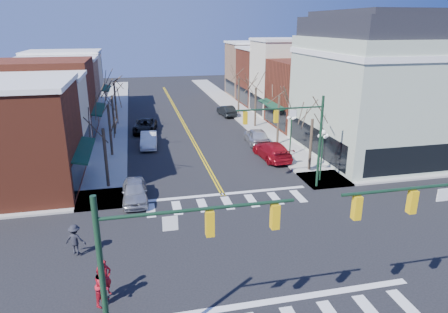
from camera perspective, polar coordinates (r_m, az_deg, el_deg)
ground at (r=23.33m, az=4.09°, el=-12.94°), size 160.00×160.00×0.00m
sidewalk_left at (r=40.93m, az=-16.08°, el=0.54°), size 3.50×70.00×0.15m
sidewalk_right at (r=43.41m, az=7.59°, el=2.12°), size 3.50×70.00×0.15m
bldg_left_brick_a at (r=33.22m, az=-29.00°, el=1.90°), size 10.00×8.50×8.00m
bldg_left_stucco_a at (r=40.55m, az=-26.14°, el=4.60°), size 10.00×7.00×7.50m
bldg_left_brick_b at (r=48.14m, az=-24.22°, el=7.38°), size 10.00×9.00×8.50m
bldg_left_tan at (r=56.20m, az=-22.66°, el=8.59°), size 10.00×7.50×7.80m
bldg_left_stucco_b at (r=63.75m, az=-21.60°, el=9.90°), size 10.00×8.00×8.20m
bldg_right_brick_a at (r=50.32m, az=12.82°, el=8.66°), size 10.00×8.50×8.00m
bldg_right_stucco at (r=57.19m, az=9.56°, el=10.99°), size 10.00×7.00×10.00m
bldg_right_brick_b at (r=64.24m, az=6.98°, el=11.22°), size 10.00×8.00×8.50m
bldg_right_tan at (r=71.74m, az=4.82°, el=12.23°), size 10.00×8.00×9.00m
victorian_corner at (r=40.73m, az=21.16°, el=9.47°), size 12.25×14.25×13.30m
traffic_mast_near_left at (r=13.79m, az=-9.26°, el=-14.35°), size 6.60×0.28×7.20m
traffic_mast_near_right at (r=17.97m, az=29.19°, el=-8.46°), size 6.60×0.28×7.20m
traffic_mast_far_right at (r=29.76m, az=10.46°, el=3.67°), size 6.60×0.28×7.20m
lamppost_corner at (r=32.29m, az=13.87°, el=1.37°), size 0.36×0.36×4.33m
lamppost_midblock at (r=37.98m, az=9.57°, el=4.19°), size 0.36×0.36×4.33m
tree_left_a at (r=31.66m, az=-16.53°, el=-0.31°), size 0.24×0.24×4.76m
tree_left_b at (r=39.29m, az=-15.95°, el=3.54°), size 0.24×0.24×5.04m
tree_left_c at (r=47.13m, az=-15.52°, el=5.67°), size 0.24×0.24×4.55m
tree_left_d at (r=54.94m, az=-15.24°, el=7.61°), size 0.24×0.24×4.90m
tree_right_a at (r=34.70m, az=12.28°, el=1.55°), size 0.24×0.24×4.62m
tree_right_b at (r=41.75m, az=7.75°, el=5.03°), size 0.24×0.24×5.18m
tree_right_c at (r=49.18m, az=4.51°, el=6.96°), size 0.24×0.24×4.83m
tree_right_d at (r=56.73m, az=2.11°, el=8.60°), size 0.24×0.24×4.97m
car_left_near at (r=29.32m, az=-12.64°, el=-4.89°), size 1.81×4.42×1.50m
car_left_mid at (r=41.91m, az=-10.70°, el=2.34°), size 1.94×4.71×1.52m
car_left_far at (r=47.95m, az=-11.21°, el=4.32°), size 3.17×5.66×1.50m
car_right_near at (r=37.79m, az=6.88°, el=0.86°), size 2.61×5.75×1.63m
car_right_mid at (r=42.39m, az=4.68°, el=2.93°), size 2.37×5.17×1.72m
car_right_far at (r=55.52m, az=0.38°, el=6.56°), size 2.03×4.60×1.47m
pedestrian_red_a at (r=19.85m, az=-16.63°, el=-16.28°), size 0.79×0.78×1.85m
pedestrian_red_b at (r=19.37m, az=-16.88°, el=-17.15°), size 1.06×1.15×1.91m
pedestrian_dark_b at (r=23.54m, az=-20.50°, el=-11.03°), size 1.25×0.94×1.72m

